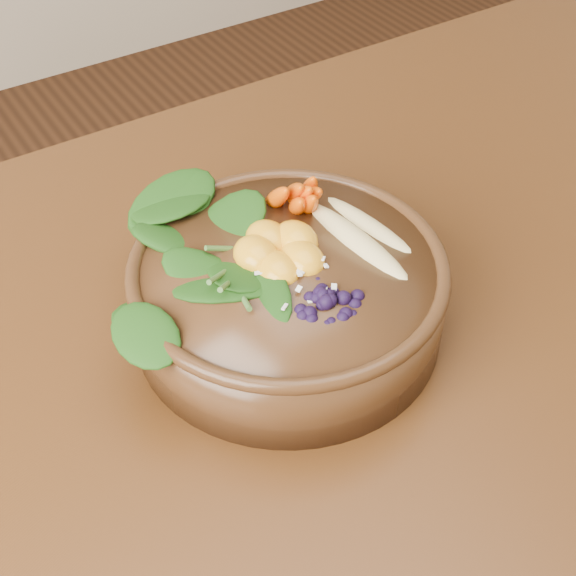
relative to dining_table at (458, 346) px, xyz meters
name	(u,v)px	position (x,y,z in m)	size (l,w,h in m)	color
dining_table	(458,346)	(0.00, 0.00, 0.00)	(1.60, 0.90, 0.75)	#331C0C
stoneware_bowl	(288,296)	(-0.18, 0.05, 0.13)	(0.28, 0.28, 0.08)	#412511
kale_heap	(211,226)	(-0.23, 0.11, 0.19)	(0.18, 0.16, 0.04)	#1B4510
carrot_cluster	(292,167)	(-0.13, 0.12, 0.21)	(0.06, 0.06, 0.08)	#E65100
banana_halves	(363,220)	(-0.10, 0.05, 0.18)	(0.07, 0.16, 0.03)	#E0CC84
mandarin_cluster	(280,239)	(-0.18, 0.07, 0.18)	(0.08, 0.09, 0.03)	orange
blueberry_pile	(328,287)	(-0.18, -0.01, 0.19)	(0.13, 0.10, 0.04)	black
coconut_flakes	(302,274)	(-0.18, 0.03, 0.17)	(0.09, 0.07, 0.01)	white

